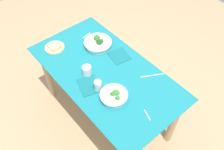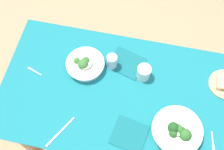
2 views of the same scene
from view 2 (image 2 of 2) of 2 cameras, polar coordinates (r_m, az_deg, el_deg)
ground_plane at (r=2.40m, az=1.94°, el=-10.74°), size 6.00×6.00×0.00m
dining_table at (r=1.80m, az=2.54°, el=-5.37°), size 1.50×0.81×0.74m
broccoli_bowl_far at (r=1.75m, az=-5.40°, el=2.08°), size 0.23×0.23×0.09m
broccoli_bowl_near at (r=1.62m, az=12.86°, el=-10.83°), size 0.28×0.28×0.10m
water_glass_center at (r=1.73m, az=-0.00°, el=2.71°), size 0.06×0.06×0.10m
water_glass_side at (r=1.71m, az=6.36°, el=0.49°), size 0.08×0.08×0.09m
fork_by_far_bowl at (r=1.82m, az=-15.30°, el=0.79°), size 0.10×0.04×0.00m
fork_by_near_bowl at (r=1.69m, az=19.47°, el=-12.46°), size 0.03×0.11×0.00m
table_knife_left at (r=1.64m, az=-10.26°, el=-11.05°), size 0.12×0.19×0.00m
napkin_folded_upper at (r=1.61m, az=3.49°, el=-11.80°), size 0.21×0.20×0.01m
napkin_folded_lower at (r=1.78m, az=2.90°, el=2.45°), size 0.25×0.22×0.01m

